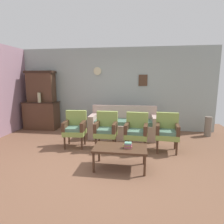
# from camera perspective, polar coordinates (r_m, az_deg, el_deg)

# --- Properties ---
(ground_plane) EXTENTS (7.68, 7.68, 0.00)m
(ground_plane) POSITION_cam_1_polar(r_m,az_deg,el_deg) (4.11, -3.78, -14.38)
(ground_plane) COLOR brown
(wall_back_with_decor) EXTENTS (6.40, 0.09, 2.70)m
(wall_back_with_decor) POSITION_cam_1_polar(r_m,az_deg,el_deg) (6.35, 1.08, 6.89)
(wall_back_with_decor) COLOR #939E99
(wall_back_with_decor) RESTS_ON ground
(side_cabinet) EXTENTS (1.16, 0.55, 0.93)m
(side_cabinet) POSITION_cam_1_polar(r_m,az_deg,el_deg) (6.88, -20.51, -0.94)
(side_cabinet) COLOR #472D1E
(side_cabinet) RESTS_ON ground
(cabinet_upper_hutch) EXTENTS (0.99, 0.38, 1.03)m
(cabinet_upper_hutch) POSITION_cam_1_polar(r_m,az_deg,el_deg) (6.84, -20.69, 7.31)
(cabinet_upper_hutch) COLOR #472D1E
(cabinet_upper_hutch) RESTS_ON side_cabinet
(vase_on_cabinet) EXTENTS (0.10, 0.10, 0.33)m
(vase_on_cabinet) POSITION_cam_1_polar(r_m,az_deg,el_deg) (6.60, -21.18, 4.09)
(vase_on_cabinet) COLOR tan
(vase_on_cabinet) RESTS_ON side_cabinet
(floral_couch) EXTENTS (1.95, 0.83, 0.90)m
(floral_couch) POSITION_cam_1_polar(r_m,az_deg,el_deg) (5.58, 3.49, -4.23)
(floral_couch) COLOR tan
(floral_couch) RESTS_ON ground
(armchair_row_middle) EXTENTS (0.56, 0.53, 0.90)m
(armchair_row_middle) POSITION_cam_1_polar(r_m,az_deg,el_deg) (4.83, -11.10, -4.52)
(armchair_row_middle) COLOR #849947
(armchair_row_middle) RESTS_ON ground
(armchair_near_cabinet) EXTENTS (0.52, 0.49, 0.90)m
(armchair_near_cabinet) POSITION_cam_1_polar(r_m,az_deg,el_deg) (4.62, -1.78, -4.99)
(armchair_near_cabinet) COLOR #849947
(armchair_near_cabinet) RESTS_ON ground
(armchair_by_doorway) EXTENTS (0.56, 0.53, 0.90)m
(armchair_by_doorway) POSITION_cam_1_polar(r_m,az_deg,el_deg) (4.52, 7.41, -5.42)
(armchair_by_doorway) COLOR #849947
(armchair_by_doorway) RESTS_ON ground
(armchair_near_couch_end) EXTENTS (0.56, 0.53, 0.90)m
(armchair_near_couch_end) POSITION_cam_1_polar(r_m,az_deg,el_deg) (4.64, 16.34, -5.36)
(armchair_near_couch_end) COLOR #849947
(armchair_near_couch_end) RESTS_ON ground
(coffee_table) EXTENTS (1.00, 0.56, 0.42)m
(coffee_table) POSITION_cam_1_polar(r_m,az_deg,el_deg) (3.64, 2.49, -11.24)
(coffee_table) COLOR #472D1E
(coffee_table) RESTS_ON ground
(book_stack_on_table) EXTENTS (0.17, 0.11, 0.11)m
(book_stack_on_table) POSITION_cam_1_polar(r_m,az_deg,el_deg) (3.57, 4.79, -10.03)
(book_stack_on_table) COLOR #99655F
(book_stack_on_table) RESTS_ON coffee_table
(floor_vase_by_wall) EXTENTS (0.20, 0.20, 0.59)m
(floor_vase_by_wall) POSITION_cam_1_polar(r_m,az_deg,el_deg) (6.32, 27.08, -3.92)
(floor_vase_by_wall) COLOR #706559
(floor_vase_by_wall) RESTS_ON ground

